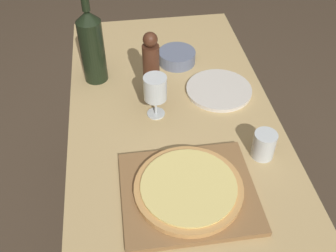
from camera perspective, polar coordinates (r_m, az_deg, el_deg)
ground_plane at (r=1.93m, az=0.67°, el=-15.76°), size 12.00×12.00×0.00m
dining_table at (r=1.42m, az=0.88°, el=-2.54°), size 0.71×1.44×0.74m
cutting_board at (r=1.13m, az=2.97°, el=-9.56°), size 0.38×0.33×0.02m
pizza at (r=1.11m, az=3.01°, el=-8.93°), size 0.31×0.31×0.02m
wine_bottle at (r=1.47m, az=-10.99°, el=11.37°), size 0.09×0.09×0.35m
pepper_mill at (r=1.36m, az=-2.45°, el=8.37°), size 0.06×0.06×0.26m
wine_glass at (r=1.30m, az=-1.86°, el=5.37°), size 0.08×0.08×0.16m
small_bowl at (r=1.60m, az=1.31°, el=9.99°), size 0.15×0.15×0.05m
drinking_tumbler at (r=1.23m, az=13.75°, el=-2.67°), size 0.07×0.07×0.09m
dinner_plate at (r=1.47m, az=7.40°, el=5.25°), size 0.24×0.24×0.01m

